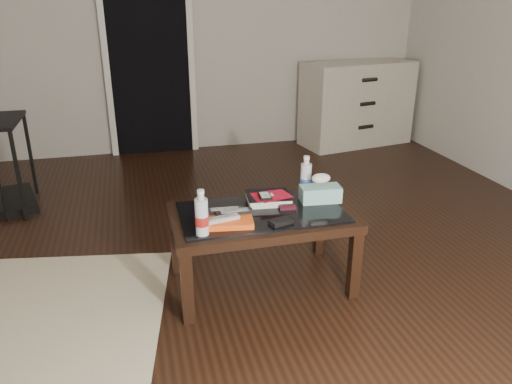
{
  "coord_description": "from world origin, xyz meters",
  "views": [
    {
      "loc": [
        -0.65,
        -2.78,
        1.59
      ],
      "look_at": [
        -0.0,
        -0.27,
        0.55
      ],
      "focal_mm": 35.0,
      "sensor_mm": 36.0,
      "label": 1
    }
  ],
  "objects_px": {
    "coffee_table": "(261,222)",
    "tissue_box": "(320,194)",
    "dresser": "(357,104)",
    "textbook": "(269,198)",
    "water_bottle_right": "(306,175)",
    "water_bottle_left": "(202,212)"
  },
  "relations": [
    {
      "from": "water_bottle_right",
      "to": "tissue_box",
      "type": "bearing_deg",
      "value": -69.91
    },
    {
      "from": "water_bottle_right",
      "to": "tissue_box",
      "type": "distance_m",
      "value": 0.15
    },
    {
      "from": "dresser",
      "to": "water_bottle_right",
      "type": "distance_m",
      "value": 2.81
    },
    {
      "from": "coffee_table",
      "to": "tissue_box",
      "type": "bearing_deg",
      "value": 8.95
    },
    {
      "from": "dresser",
      "to": "tissue_box",
      "type": "distance_m",
      "value": 2.89
    },
    {
      "from": "coffee_table",
      "to": "textbook",
      "type": "xyz_separation_m",
      "value": [
        0.07,
        0.12,
        0.09
      ]
    },
    {
      "from": "water_bottle_right",
      "to": "textbook",
      "type": "bearing_deg",
      "value": -165.34
    },
    {
      "from": "dresser",
      "to": "tissue_box",
      "type": "relative_size",
      "value": 5.52
    },
    {
      "from": "water_bottle_left",
      "to": "tissue_box",
      "type": "height_order",
      "value": "water_bottle_left"
    },
    {
      "from": "tissue_box",
      "to": "dresser",
      "type": "bearing_deg",
      "value": 66.47
    },
    {
      "from": "coffee_table",
      "to": "water_bottle_left",
      "type": "bearing_deg",
      "value": -151.26
    },
    {
      "from": "dresser",
      "to": "water_bottle_right",
      "type": "relative_size",
      "value": 5.33
    },
    {
      "from": "water_bottle_right",
      "to": "dresser",
      "type": "bearing_deg",
      "value": 58.6
    },
    {
      "from": "water_bottle_left",
      "to": "water_bottle_right",
      "type": "relative_size",
      "value": 1.0
    },
    {
      "from": "dresser",
      "to": "water_bottle_right",
      "type": "height_order",
      "value": "dresser"
    },
    {
      "from": "dresser",
      "to": "water_bottle_right",
      "type": "xyz_separation_m",
      "value": [
        -1.46,
        -2.39,
        0.13
      ]
    },
    {
      "from": "tissue_box",
      "to": "water_bottle_left",
      "type": "bearing_deg",
      "value": -154.84
    },
    {
      "from": "dresser",
      "to": "water_bottle_left",
      "type": "relative_size",
      "value": 5.33
    },
    {
      "from": "water_bottle_right",
      "to": "coffee_table",
      "type": "bearing_deg",
      "value": -150.42
    },
    {
      "from": "water_bottle_left",
      "to": "tissue_box",
      "type": "relative_size",
      "value": 1.03
    },
    {
      "from": "coffee_table",
      "to": "tissue_box",
      "type": "relative_size",
      "value": 4.35
    },
    {
      "from": "textbook",
      "to": "water_bottle_right",
      "type": "height_order",
      "value": "water_bottle_right"
    }
  ]
}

